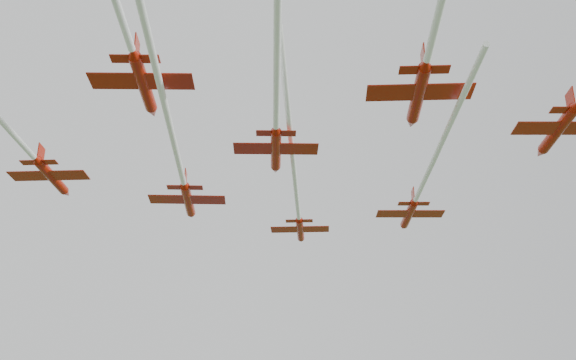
{
  "coord_description": "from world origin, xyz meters",
  "views": [
    {
      "loc": [
        -4.58,
        -73.74,
        28.26
      ],
      "look_at": [
        4.3,
        1.04,
        60.03
      ],
      "focal_mm": 45.0,
      "sensor_mm": 36.0,
      "label": 1
    }
  ],
  "objects": [
    {
      "name": "jet_lead",
      "position": [
        5.95,
        6.37,
        60.6
      ],
      "size": [
        12.32,
        53.3,
        2.39
      ],
      "rotation": [
        0.0,
        0.0,
        -0.17
      ],
      "color": "#A31405"
    },
    {
      "name": "jet_row2_left",
      "position": [
        -8.3,
        -4.09,
        60.97
      ],
      "size": [
        9.59,
        62.12,
        2.83
      ],
      "rotation": [
        0.0,
        0.0,
        -0.08
      ],
      "color": "#A31405"
    },
    {
      "name": "jet_row2_right",
      "position": [
        18.47,
        -3.31,
        58.15
      ],
      "size": [
        8.5,
        41.79,
        2.39
      ],
      "rotation": [
        0.0,
        0.0,
        -0.12
      ],
      "color": "#A31405"
    },
    {
      "name": "jet_row3_left",
      "position": [
        -23.03,
        -12.22,
        58.19
      ],
      "size": [
        11.59,
        47.79,
        2.45
      ],
      "rotation": [
        0.0,
        0.0,
        -0.17
      ],
      "color": "#A31405"
    },
    {
      "name": "jet_row3_mid",
      "position": [
        1.09,
        -17.15,
        59.81
      ],
      "size": [
        8.78,
        46.43,
        2.58
      ],
      "rotation": [
        0.0,
        0.0,
        -0.1
      ],
      "color": "#A31405"
    },
    {
      "name": "jet_row4_right",
      "position": [
        11.34,
        -31.23,
        59.2
      ],
      "size": [
        11.66,
        47.96,
        2.73
      ],
      "rotation": [
        0.0,
        0.0,
        -0.16
      ],
      "color": "#A31405"
    }
  ]
}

